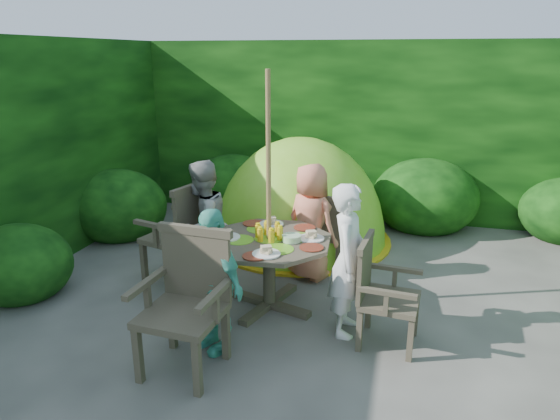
% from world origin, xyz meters
% --- Properties ---
extents(ground, '(60.00, 60.00, 0.00)m').
position_xyz_m(ground, '(0.00, 0.00, 0.00)').
color(ground, '#474540').
rests_on(ground, ground).
extents(hedge_enclosure, '(9.00, 9.00, 2.50)m').
position_xyz_m(hedge_enclosure, '(0.00, 1.33, 1.25)').
color(hedge_enclosure, black).
rests_on(hedge_enclosure, ground).
extents(patio_table, '(1.50, 1.50, 0.83)m').
position_xyz_m(patio_table, '(-0.84, 0.56, 0.59)').
color(patio_table, '#3B3326').
rests_on(patio_table, ground).
extents(parasol_pole, '(0.06, 0.06, 2.20)m').
position_xyz_m(parasol_pole, '(-0.85, 0.56, 1.10)').
color(parasol_pole, brown).
rests_on(parasol_pole, ground).
extents(garden_chair_right, '(0.51, 0.56, 0.87)m').
position_xyz_m(garden_chair_right, '(0.20, 0.22, 0.46)').
color(garden_chair_right, '#3B3326').
rests_on(garden_chair_right, ground).
extents(garden_chair_left, '(0.69, 0.74, 1.04)m').
position_xyz_m(garden_chair_left, '(-1.88, 0.89, 0.55)').
color(garden_chair_left, '#3B3326').
rests_on(garden_chair_left, ground).
extents(garden_chair_back, '(0.56, 0.51, 0.84)m').
position_xyz_m(garden_chair_back, '(-0.50, 1.62, 0.45)').
color(garden_chair_back, '#3B3326').
rests_on(garden_chair_back, ground).
extents(garden_chair_front, '(0.66, 0.60, 1.04)m').
position_xyz_m(garden_chair_front, '(-1.20, -0.47, 0.55)').
color(garden_chair_front, '#3B3326').
rests_on(garden_chair_front, ground).
extents(child_right, '(0.32, 0.49, 1.33)m').
position_xyz_m(child_right, '(-0.09, 0.32, 0.66)').
color(child_right, white).
rests_on(child_right, ground).
extents(child_left, '(0.66, 0.76, 1.33)m').
position_xyz_m(child_left, '(-1.61, 0.80, 0.67)').
color(child_left, gray).
rests_on(child_left, ground).
extents(child_back, '(0.73, 0.64, 1.25)m').
position_xyz_m(child_back, '(-0.61, 1.33, 0.63)').
color(child_back, '#FF8C69').
rests_on(child_back, ground).
extents(child_front, '(0.74, 0.64, 1.20)m').
position_xyz_m(child_front, '(-1.09, -0.20, 0.60)').
color(child_front, '#51BEA7').
rests_on(child_front, ground).
extents(dome_tent, '(2.74, 2.74, 2.67)m').
position_xyz_m(dome_tent, '(-0.96, 2.39, 0.00)').
color(dome_tent, '#80CB27').
rests_on(dome_tent, ground).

